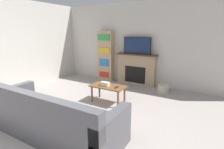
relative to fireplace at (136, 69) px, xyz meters
The scene contains 10 objects.
wall_back 0.84m from the fireplace, 112.80° to the left, with size 6.65×0.06×2.70m.
wall_side 3.64m from the fireplace, 145.24° to the right, with size 0.06×5.27×2.70m.
fireplace is the anchor object (origin of this frame).
tv 0.79m from the fireplace, 90.00° to the right, with size 0.94×0.03×0.55m.
couch 3.54m from the fireplace, 92.22° to the right, with size 2.56×0.93×0.89m.
coffee_table 1.81m from the fireplace, 90.90° to the right, with size 0.89×0.47×0.44m.
tissue_box 1.85m from the fireplace, 92.79° to the right, with size 0.22×0.12×0.10m.
remote_control 1.85m from the fireplace, 82.70° to the right, with size 0.04×0.15×0.02m.
bookshelf 1.25m from the fireplace, behind, with size 0.57×0.29×1.78m.
storage_basket 1.17m from the fireplace, 20.48° to the right, with size 0.33×0.33×0.24m.
Camera 1 is at (2.23, -1.25, 1.81)m, focal length 28.00 mm.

